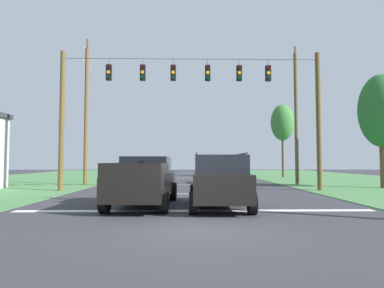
{
  "coord_description": "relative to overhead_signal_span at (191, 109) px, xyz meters",
  "views": [
    {
      "loc": [
        -0.33,
        -8.46,
        1.76
      ],
      "look_at": [
        0.01,
        9.03,
        2.69
      ],
      "focal_mm": 30.41,
      "sensor_mm": 36.0,
      "label": 1
    }
  ],
  "objects": [
    {
      "name": "ground_plane",
      "position": [
        0.02,
        -10.9,
        -4.89
      ],
      "size": [
        120.0,
        120.0,
        0.0
      ],
      "primitive_type": "plane",
      "color": "#333338"
    },
    {
      "name": "stop_bar_stripe",
      "position": [
        0.02,
        -7.74,
        -4.89
      ],
      "size": [
        12.79,
        0.45,
        0.01
      ],
      "primitive_type": "cube",
      "color": "white",
      "rests_on": "ground"
    },
    {
      "name": "lane_dash_0",
      "position": [
        0.02,
        -1.74,
        -4.89
      ],
      "size": [
        2.5,
        0.15,
        0.01
      ],
      "primitive_type": "cube",
      "rotation": [
        0.0,
        0.0,
        1.57
      ],
      "color": "white",
      "rests_on": "ground"
    },
    {
      "name": "lane_dash_1",
      "position": [
        0.02,
        4.77,
        -4.89
      ],
      "size": [
        2.5,
        0.15,
        0.01
      ],
      "primitive_type": "cube",
      "rotation": [
        0.0,
        0.0,
        1.57
      ],
      "color": "white",
      "rests_on": "ground"
    },
    {
      "name": "lane_dash_2",
      "position": [
        0.02,
        14.17,
        -4.89
      ],
      "size": [
        2.5,
        0.15,
        0.01
      ],
      "primitive_type": "cube",
      "rotation": [
        0.0,
        0.0,
        1.57
      ],
      "color": "white",
      "rests_on": "ground"
    },
    {
      "name": "lane_dash_3",
      "position": [
        0.02,
        19.58,
        -4.89
      ],
      "size": [
        2.5,
        0.15,
        0.01
      ],
      "primitive_type": "cube",
      "rotation": [
        0.0,
        0.0,
        1.57
      ],
      "color": "white",
      "rests_on": "ground"
    },
    {
      "name": "lane_dash_4",
      "position": [
        0.02,
        28.53,
        -4.89
      ],
      "size": [
        2.5,
        0.15,
        0.01
      ],
      "primitive_type": "cube",
      "rotation": [
        0.0,
        0.0,
        1.57
      ],
      "color": "white",
      "rests_on": "ground"
    },
    {
      "name": "overhead_signal_span",
      "position": [
        0.0,
        0.0,
        0.0
      ],
      "size": [
        15.72,
        0.31,
        8.38
      ],
      "color": "brown",
      "rests_on": "ground"
    },
    {
      "name": "pickup_truck",
      "position": [
        -1.96,
        -6.38,
        -3.92
      ],
      "size": [
        2.49,
        5.49,
        1.95
      ],
      "color": "black",
      "rests_on": "ground"
    },
    {
      "name": "suv_black",
      "position": [
        0.94,
        -6.99,
        -3.83
      ],
      "size": [
        2.31,
        4.85,
        2.05
      ],
      "color": "black",
      "rests_on": "ground"
    },
    {
      "name": "distant_car_crossing_white",
      "position": [
        2.8,
        6.18,
        -4.1
      ],
      "size": [
        2.11,
        4.34,
        1.52
      ],
      "color": "silver",
      "rests_on": "ground"
    },
    {
      "name": "distant_car_oncoming",
      "position": [
        -4.47,
        13.63,
        -4.1
      ],
      "size": [
        4.45,
        2.34,
        1.52
      ],
      "color": "navy",
      "rests_on": "ground"
    },
    {
      "name": "distant_car_far_parked",
      "position": [
        -3.42,
        6.96,
        -4.1
      ],
      "size": [
        4.4,
        2.22,
        1.52
      ],
      "color": "navy",
      "rests_on": "ground"
    },
    {
      "name": "utility_pole_mid_right",
      "position": [
        8.07,
        4.96,
        0.3
      ],
      "size": [
        0.27,
        1.58,
        10.58
      ],
      "color": "brown",
      "rests_on": "ground"
    },
    {
      "name": "utility_pole_near_left",
      "position": [
        -7.73,
        4.8,
        0.59
      ],
      "size": [
        0.27,
        1.91,
        10.97
      ],
      "color": "brown",
      "rests_on": "ground"
    },
    {
      "name": "tree_roadside_right",
      "position": [
        10.38,
        16.13,
        1.11
      ],
      "size": [
        2.54,
        2.54,
        8.04
      ],
      "color": "brown",
      "rests_on": "ground"
    },
    {
      "name": "tree_roadside_far_right",
      "position": [
        12.55,
        1.57,
        0.15
      ],
      "size": [
        2.86,
        2.86,
        7.5
      ],
      "color": "brown",
      "rests_on": "ground"
    }
  ]
}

